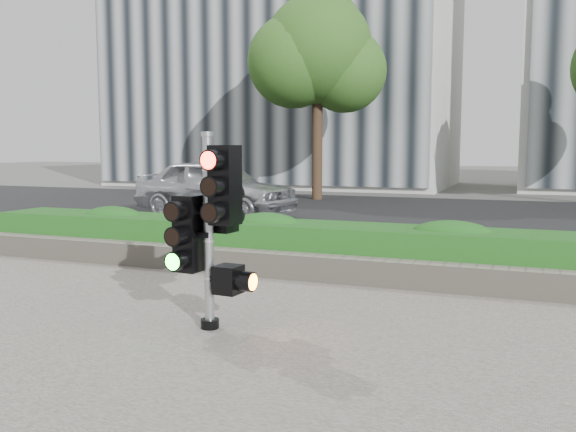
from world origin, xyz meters
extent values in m
plane|color=#51514C|center=(0.00, 0.00, 0.00)|extent=(120.00, 120.00, 0.00)
cube|color=#9E9389|center=(0.00, -2.50, 0.01)|extent=(16.00, 11.00, 0.03)
cube|color=black|center=(0.00, 10.00, 0.01)|extent=(60.00, 13.00, 0.02)
cube|color=gray|center=(0.00, 3.15, 0.06)|extent=(60.00, 0.25, 0.12)
cube|color=gray|center=(0.00, 1.90, 0.20)|extent=(12.00, 0.32, 0.34)
cube|color=green|center=(0.00, 2.55, 0.37)|extent=(12.00, 1.00, 0.68)
cube|color=#B7B7B2|center=(-9.00, 23.00, 7.50)|extent=(16.00, 9.00, 15.00)
cylinder|color=black|center=(-4.50, 14.50, 2.02)|extent=(0.36, 0.36, 4.03)
sphere|color=#113E15|center=(-4.50, 14.50, 5.18)|extent=(3.74, 3.74, 3.74)
sphere|color=#113E15|center=(-3.64, 14.86, 4.46)|extent=(2.88, 2.88, 2.88)
sphere|color=#113E15|center=(-5.22, 14.07, 4.75)|extent=(3.17, 3.17, 3.17)
sphere|color=#113E15|center=(-4.50, 15.22, 6.05)|extent=(2.59, 2.59, 2.59)
cylinder|color=black|center=(-0.45, -0.59, 0.08)|extent=(0.18, 0.18, 0.09)
cylinder|color=gray|center=(-0.45, -0.59, 0.97)|extent=(0.10, 0.10, 1.88)
cylinder|color=gray|center=(-0.45, -0.59, 1.94)|extent=(0.12, 0.12, 0.05)
cube|color=#FF1107|center=(-0.24, -0.64, 1.45)|extent=(0.26, 0.26, 0.75)
cube|color=#14E51E|center=(-0.66, -0.60, 0.97)|extent=(0.26, 0.26, 0.75)
cube|color=black|center=(-0.40, -0.38, 1.22)|extent=(0.26, 0.26, 0.51)
cube|color=orange|center=(-0.25, -0.58, 0.54)|extent=(0.26, 0.26, 0.28)
imported|color=#B8BBC0|center=(-5.25, 8.40, 0.78)|extent=(4.66, 2.39, 1.52)
camera|label=1|loc=(2.43, -5.76, 1.80)|focal=38.00mm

